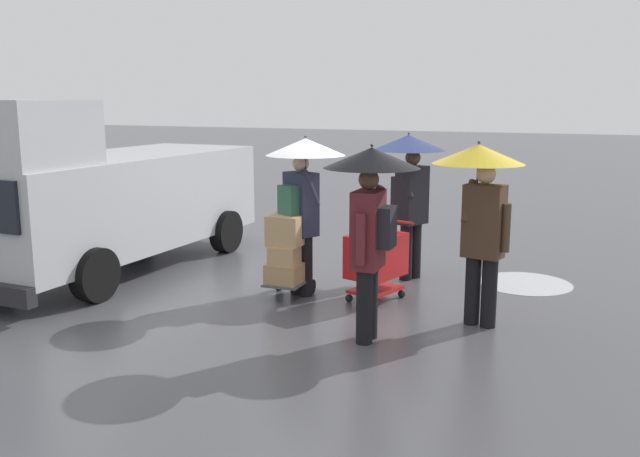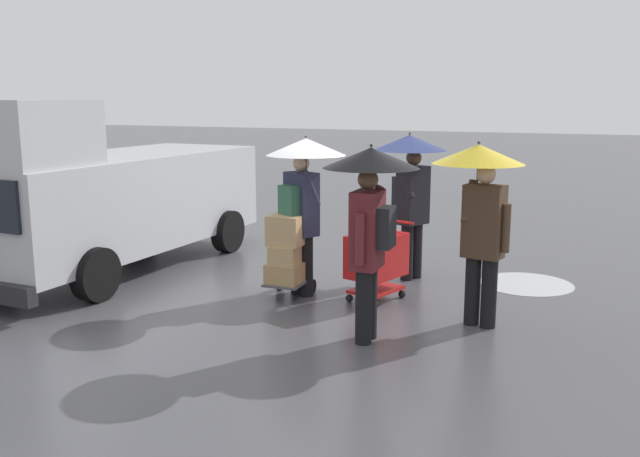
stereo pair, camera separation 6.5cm
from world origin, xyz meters
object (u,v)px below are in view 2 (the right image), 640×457
(shopping_cart_vendor, at_px, (377,258))
(pedestrian_pink_side, at_px, (411,173))
(cargo_van_parked_right, at_px, (105,195))
(pedestrian_far_side, at_px, (481,192))
(hand_dolly_boxes, at_px, (287,252))
(pedestrian_black_side, at_px, (370,199))
(pedestrian_white_side, at_px, (303,180))

(shopping_cart_vendor, bearing_deg, pedestrian_pink_side, -94.44)
(pedestrian_pink_side, bearing_deg, cargo_van_parked_right, 16.77)
(pedestrian_far_side, bearing_deg, hand_dolly_boxes, -2.70)
(cargo_van_parked_right, xyz_separation_m, hand_dolly_boxes, (-3.18, 0.24, -0.56))
(pedestrian_black_side, height_order, pedestrian_far_side, same)
(pedestrian_far_side, bearing_deg, pedestrian_black_side, 44.04)
(shopping_cart_vendor, bearing_deg, cargo_van_parked_right, 1.80)
(pedestrian_pink_side, xyz_separation_m, pedestrian_black_side, (-0.31, 2.64, 0.00))
(pedestrian_white_side, bearing_deg, cargo_van_parked_right, -0.72)
(shopping_cart_vendor, xyz_separation_m, pedestrian_pink_side, (-0.09, -1.19, 1.00))
(pedestrian_pink_side, relative_size, pedestrian_white_side, 1.00)
(pedestrian_pink_side, distance_m, pedestrian_far_side, 2.13)
(cargo_van_parked_right, height_order, hand_dolly_boxes, cargo_van_parked_right)
(shopping_cart_vendor, xyz_separation_m, pedestrian_white_side, (0.97, 0.18, 1.00))
(hand_dolly_boxes, height_order, pedestrian_pink_side, pedestrian_pink_side)
(shopping_cart_vendor, relative_size, pedestrian_far_side, 0.47)
(pedestrian_far_side, bearing_deg, cargo_van_parked_right, -3.60)
(cargo_van_parked_right, bearing_deg, pedestrian_black_side, 164.31)
(hand_dolly_boxes, relative_size, pedestrian_pink_side, 0.61)
(pedestrian_pink_side, height_order, pedestrian_far_side, same)
(hand_dolly_boxes, bearing_deg, pedestrian_white_side, -126.78)
(hand_dolly_boxes, relative_size, pedestrian_far_side, 0.61)
(pedestrian_pink_side, relative_size, pedestrian_far_side, 1.00)
(pedestrian_far_side, bearing_deg, pedestrian_white_side, -7.62)
(cargo_van_parked_right, bearing_deg, shopping_cart_vendor, -178.20)
(pedestrian_white_side, bearing_deg, pedestrian_far_side, 172.38)
(cargo_van_parked_right, xyz_separation_m, pedestrian_black_side, (-4.70, 1.32, 0.39))
(hand_dolly_boxes, relative_size, pedestrian_black_side, 0.61)
(pedestrian_black_side, bearing_deg, pedestrian_far_side, -135.96)
(hand_dolly_boxes, xyz_separation_m, pedestrian_far_side, (-2.52, 0.12, 0.95))
(shopping_cart_vendor, xyz_separation_m, pedestrian_black_side, (-0.41, 1.46, 1.00))
(cargo_van_parked_right, xyz_separation_m, pedestrian_white_side, (-3.33, 0.04, 0.39))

